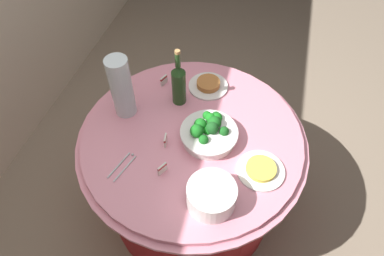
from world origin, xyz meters
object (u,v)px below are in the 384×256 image
at_px(food_plate_fried_egg, 261,170).
at_px(label_placard_mid, 164,80).
at_px(plate_stack, 211,196).
at_px(serving_tongs, 123,166).
at_px(food_plate_peanuts, 209,85).
at_px(broccoli_bowl, 209,132).
at_px(wine_bottle, 179,83).
at_px(label_placard_rear, 166,140).
at_px(decorative_fruit_vase, 122,90).
at_px(label_placard_front, 162,169).

relative_size(food_plate_fried_egg, label_placard_mid, 4.00).
bearing_deg(plate_stack, serving_tongs, 81.06).
bearing_deg(food_plate_peanuts, food_plate_fried_egg, -142.97).
height_order(broccoli_bowl, food_plate_fried_egg, broccoli_bowl).
bearing_deg(wine_bottle, food_plate_peanuts, -41.88).
bearing_deg(label_placard_mid, plate_stack, -146.67).
xyz_separation_m(food_plate_fried_egg, label_placard_rear, (0.04, 0.47, 0.02)).
xyz_separation_m(plate_stack, decorative_fruit_vase, (0.39, 0.55, 0.09)).
relative_size(wine_bottle, food_plate_fried_egg, 1.53).
bearing_deg(food_plate_fried_egg, label_placard_rear, 85.63).
bearing_deg(label_placard_rear, food_plate_peanuts, -14.22).
bearing_deg(food_plate_peanuts, decorative_fruit_vase, 127.09).
distance_m(wine_bottle, label_placard_mid, 0.18).
bearing_deg(label_placard_rear, label_placard_front, -167.22).
xyz_separation_m(food_plate_fried_egg, label_placard_mid, (0.43, 0.60, 0.02)).
height_order(broccoli_bowl, food_plate_peanuts, broccoli_bowl).
xyz_separation_m(plate_stack, label_placard_front, (0.09, 0.25, -0.02)).
bearing_deg(decorative_fruit_vase, food_plate_fried_egg, -104.32).
distance_m(serving_tongs, label_placard_front, 0.19).
height_order(plate_stack, food_plate_peanuts, plate_stack).
height_order(decorative_fruit_vase, label_placard_mid, decorative_fruit_vase).
height_order(food_plate_peanuts, label_placard_rear, label_placard_rear).
bearing_deg(serving_tongs, broccoli_bowl, -52.54).
xyz_separation_m(wine_bottle, decorative_fruit_vase, (-0.14, 0.25, 0.02)).
bearing_deg(food_plate_peanuts, plate_stack, -165.86).
bearing_deg(plate_stack, food_plate_peanuts, 14.14).
bearing_deg(food_plate_fried_egg, label_placard_mid, 54.57).
xyz_separation_m(food_plate_fried_egg, food_plate_peanuts, (0.47, 0.36, 0.00)).
xyz_separation_m(food_plate_peanuts, label_placard_front, (-0.59, 0.07, 0.02)).
height_order(wine_bottle, label_placard_mid, wine_bottle).
bearing_deg(food_plate_fried_egg, decorative_fruit_vase, 75.68).
height_order(food_plate_peanuts, label_placard_front, label_placard_front).
relative_size(wine_bottle, decorative_fruit_vase, 0.99).
bearing_deg(broccoli_bowl, plate_stack, -165.03).
bearing_deg(broccoli_bowl, label_placard_front, 147.51).
relative_size(plate_stack, serving_tongs, 1.27).
relative_size(broccoli_bowl, serving_tongs, 1.69).
bearing_deg(serving_tongs, food_plate_fried_egg, -77.28).
relative_size(broccoli_bowl, food_plate_peanuts, 1.27).
bearing_deg(serving_tongs, label_placard_mid, -1.48).
distance_m(food_plate_fried_egg, food_plate_peanuts, 0.59).
height_order(plate_stack, label_placard_rear, plate_stack).
xyz_separation_m(wine_bottle, label_placard_front, (-0.45, -0.05, -0.10)).
relative_size(food_plate_fried_egg, food_plate_peanuts, 1.00).
distance_m(wine_bottle, food_plate_fried_egg, 0.60).
bearing_deg(food_plate_peanuts, broccoli_bowl, -166.66).
height_order(broccoli_bowl, label_placard_mid, broccoli_bowl).
xyz_separation_m(food_plate_fried_egg, label_placard_front, (-0.12, 0.43, 0.02)).
relative_size(wine_bottle, label_placard_rear, 6.11).
height_order(food_plate_fried_egg, label_placard_front, label_placard_front).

